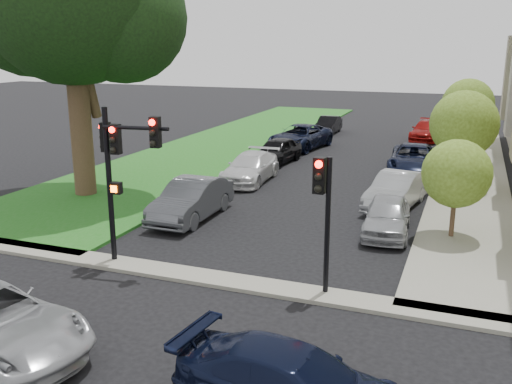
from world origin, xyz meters
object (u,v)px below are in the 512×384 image
(traffic_signal_secondary, at_px, (323,200))
(car_parked_6, at_px, (250,168))
(small_tree_a, at_px, (457,174))
(car_parked_8, at_px, (300,137))
(small_tree_b, at_px, (464,124))
(car_parked_9, at_px, (328,125))
(traffic_signal_main, at_px, (119,158))
(small_tree_c, at_px, (468,104))
(car_parked_7, at_px, (277,151))
(car_parked_0, at_px, (387,216))
(car_parked_1, at_px, (396,191))
(car_parked_4, at_px, (427,130))
(car_parked_5, at_px, (191,200))
(car_parked_2, at_px, (413,159))

(traffic_signal_secondary, bearing_deg, car_parked_6, 119.70)
(small_tree_a, bearing_deg, car_parked_8, 123.82)
(small_tree_b, height_order, car_parked_9, small_tree_b)
(traffic_signal_main, distance_m, car_parked_9, 28.58)
(small_tree_c, distance_m, traffic_signal_main, 25.09)
(small_tree_c, distance_m, car_parked_7, 12.37)
(car_parked_0, height_order, car_parked_1, car_parked_1)
(small_tree_b, distance_m, car_parked_8, 12.89)
(car_parked_4, relative_size, car_parked_9, 1.20)
(small_tree_a, height_order, car_parked_1, small_tree_a)
(small_tree_b, distance_m, car_parked_5, 13.34)
(car_parked_1, xyz_separation_m, car_parked_2, (-0.03, 7.24, 0.00))
(small_tree_a, xyz_separation_m, car_parked_7, (-10.10, 10.29, -1.67))
(small_tree_a, bearing_deg, car_parked_1, 125.44)
(traffic_signal_secondary, bearing_deg, car_parked_2, 87.42)
(traffic_signal_secondary, distance_m, car_parked_0, 6.37)
(car_parked_6, bearing_deg, small_tree_c, 46.96)
(traffic_signal_main, xyz_separation_m, car_parked_9, (-0.39, 28.44, -2.78))
(car_parked_4, xyz_separation_m, car_parked_7, (-7.45, -11.47, 0.05))
(car_parked_4, height_order, car_parked_7, car_parked_7)
(small_tree_b, distance_m, car_parked_1, 5.40)
(traffic_signal_secondary, height_order, car_parked_8, traffic_signal_secondary)
(traffic_signal_main, distance_m, car_parked_8, 21.51)
(small_tree_a, bearing_deg, small_tree_c, 90.00)
(car_parked_4, distance_m, car_parked_5, 24.00)
(small_tree_a, relative_size, car_parked_9, 0.92)
(small_tree_a, bearing_deg, car_parked_7, 134.47)
(traffic_signal_secondary, bearing_deg, small_tree_a, 62.72)
(small_tree_c, relative_size, car_parked_8, 0.83)
(car_parked_1, height_order, car_parked_2, car_parked_2)
(small_tree_c, bearing_deg, car_parked_0, -97.48)
(car_parked_0, xyz_separation_m, car_parked_5, (-7.54, -0.90, 0.10))
(car_parked_7, distance_m, car_parked_8, 4.88)
(car_parked_2, bearing_deg, small_tree_a, -79.91)
(small_tree_c, bearing_deg, car_parked_4, 119.19)
(car_parked_0, bearing_deg, car_parked_1, 87.97)
(car_parked_1, xyz_separation_m, car_parked_8, (-7.75, 11.78, 0.05))
(car_parked_8, bearing_deg, small_tree_c, 19.59)
(small_tree_b, relative_size, car_parked_2, 0.88)
(car_parked_4, bearing_deg, car_parked_5, -103.77)
(car_parked_5, distance_m, car_parked_9, 23.43)
(car_parked_1, distance_m, car_parked_8, 14.10)
(traffic_signal_secondary, relative_size, car_parked_7, 0.91)
(car_parked_1, bearing_deg, car_parked_9, 121.79)
(small_tree_a, relative_size, car_parked_2, 0.67)
(small_tree_c, relative_size, car_parked_1, 1.04)
(small_tree_b, bearing_deg, car_parked_7, 165.02)
(traffic_signal_main, xyz_separation_m, car_parked_5, (-0.20, 5.02, -2.64))
(traffic_signal_secondary, distance_m, car_parked_1, 9.84)
(traffic_signal_main, bearing_deg, car_parked_6, 91.50)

